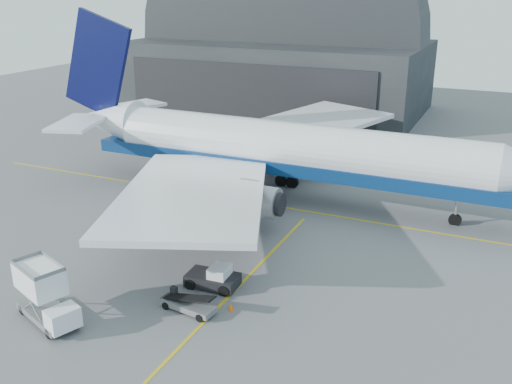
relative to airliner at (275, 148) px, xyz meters
The scene contains 8 objects.
ground 23.79m from the airliner, 77.41° to the right, with size 200.00×200.00×0.00m, color #565659.
taxi_lines 12.38m from the airliner, 63.09° to the right, with size 80.00×42.12×0.02m.
hangar 45.78m from the airliner, 111.82° to the left, with size 50.00×28.30×28.00m.
airliner is the anchor object (origin of this frame).
catering_truck 29.06m from the airliner, 99.40° to the right, with size 5.98×3.93×3.86m.
pushback_tug 20.58m from the airliner, 80.31° to the right, with size 4.03×2.52×1.80m.
belt_loader_a 24.24m from the airliner, 81.96° to the right, with size 4.40×1.94×1.65m.
traffic_cone 23.55m from the airliner, 74.85° to the right, with size 0.36×0.36×0.53m.
Camera 1 is at (16.94, -30.36, 21.56)m, focal length 40.00 mm.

